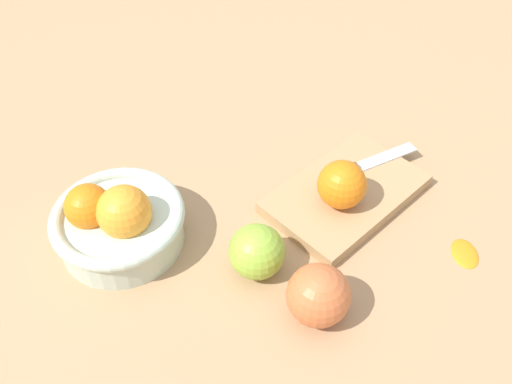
% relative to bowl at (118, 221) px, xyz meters
% --- Properties ---
extents(ground_plane, '(2.40, 2.40, 0.00)m').
position_rel_bowl_xyz_m(ground_plane, '(0.16, -0.14, -0.04)').
color(ground_plane, tan).
extents(bowl, '(0.18, 0.18, 0.10)m').
position_rel_bowl_xyz_m(bowl, '(0.00, 0.00, 0.00)').
color(bowl, beige).
rests_on(bowl, ground_plane).
extents(cutting_board, '(0.25, 0.17, 0.02)m').
position_rel_bowl_xyz_m(cutting_board, '(0.30, -0.13, -0.03)').
color(cutting_board, tan).
rests_on(cutting_board, ground_plane).
extents(orange_on_board, '(0.07, 0.07, 0.07)m').
position_rel_bowl_xyz_m(orange_on_board, '(0.28, -0.15, 0.01)').
color(orange_on_board, orange).
rests_on(orange_on_board, cutting_board).
extents(knife, '(0.16, 0.04, 0.01)m').
position_rel_bowl_xyz_m(knife, '(0.35, -0.11, -0.02)').
color(knife, silver).
rests_on(knife, cutting_board).
extents(apple_front_center, '(0.08, 0.08, 0.08)m').
position_rel_bowl_xyz_m(apple_front_center, '(0.14, -0.25, -0.00)').
color(apple_front_center, '#CC6638').
rests_on(apple_front_center, ground_plane).
extents(apple_mid_left, '(0.07, 0.07, 0.07)m').
position_rel_bowl_xyz_m(apple_mid_left, '(0.12, -0.15, -0.00)').
color(apple_mid_left, '#8EB738').
rests_on(apple_mid_left, ground_plane).
extents(citrus_peel, '(0.06, 0.06, 0.01)m').
position_rel_bowl_xyz_m(citrus_peel, '(0.36, -0.31, -0.04)').
color(citrus_peel, orange).
rests_on(citrus_peel, ground_plane).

